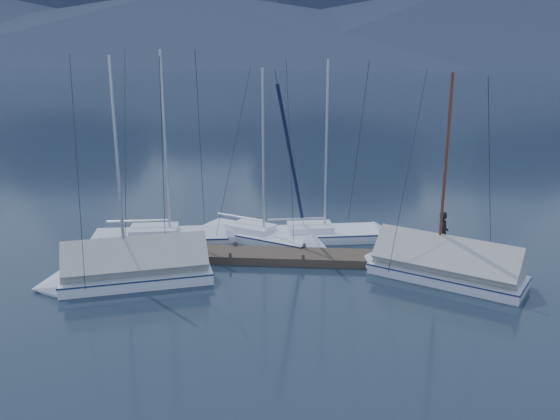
% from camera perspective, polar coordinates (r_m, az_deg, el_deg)
% --- Properties ---
extents(ground, '(1000.00, 1000.00, 0.00)m').
position_cam_1_polar(ground, '(23.20, -0.39, -6.59)').
color(ground, black).
rests_on(ground, ground).
extents(dock, '(18.00, 1.50, 0.54)m').
position_cam_1_polar(dock, '(25.01, 0.00, -4.61)').
color(dock, '#382D23').
rests_on(dock, ground).
extents(mooring_posts, '(15.12, 1.52, 0.35)m').
position_cam_1_polar(mooring_posts, '(24.97, -1.15, -4.06)').
color(mooring_posts, '#382D23').
rests_on(mooring_posts, ground).
extents(sailboat_open_left, '(7.36, 3.37, 9.42)m').
position_cam_1_polar(sailboat_open_left, '(27.59, -9.48, -2.72)').
color(sailboat_open_left, silver).
rests_on(sailboat_open_left, ground).
extents(sailboat_open_mid, '(6.66, 4.39, 8.59)m').
position_cam_1_polar(sailboat_open_mid, '(27.11, -0.73, -2.86)').
color(sailboat_open_mid, white).
rests_on(sailboat_open_mid, ground).
extents(sailboat_open_right, '(7.01, 3.25, 8.96)m').
position_cam_1_polar(sailboat_open_right, '(27.81, 5.26, -2.43)').
color(sailboat_open_right, white).
rests_on(sailboat_open_right, ground).
extents(sailboat_covered_near, '(6.86, 4.94, 8.70)m').
position_cam_1_polar(sailboat_covered_near, '(23.91, 14.60, -5.31)').
color(sailboat_covered_near, silver).
rests_on(sailboat_covered_near, ground).
extents(sailboat_covered_far, '(6.90, 4.02, 9.28)m').
position_cam_1_polar(sailboat_covered_far, '(23.34, -14.93, -5.81)').
color(sailboat_covered_far, white).
rests_on(sailboat_covered_far, ground).
extents(person, '(0.43, 0.66, 1.81)m').
position_cam_1_polar(person, '(25.47, 15.41, -2.11)').
color(person, black).
rests_on(person, dock).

